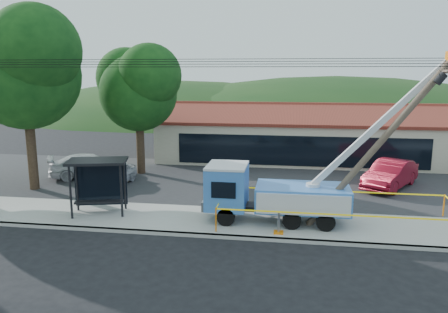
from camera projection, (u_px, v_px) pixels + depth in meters
name	position (u px, v px, depth m)	size (l,w,h in m)	color
ground	(201.00, 257.00, 16.98)	(120.00, 120.00, 0.00)	black
curb	(211.00, 236.00, 19.00)	(60.00, 0.25, 0.15)	#A5A49A
sidewalk	(218.00, 221.00, 20.84)	(60.00, 4.00, 0.15)	#A5A49A
parking_lot	(239.00, 181.00, 28.60)	(60.00, 12.00, 0.10)	#28282B
strip_mall	(300.00, 137.00, 35.39)	(22.50, 8.53, 4.67)	#BFB397
tree_west_near	(24.00, 64.00, 25.09)	(7.56, 6.72, 10.80)	#332316
tree_lot	(138.00, 85.00, 29.44)	(6.30, 5.60, 8.94)	#332316
hill_west	(180.00, 115.00, 72.57)	(78.40, 56.00, 28.00)	#143815
hill_center	(334.00, 117.00, 68.80)	(89.60, 64.00, 32.00)	#143815
utility_truck	(273.00, 192.00, 20.43)	(10.81, 3.59, 7.80)	black
leaning_pole	(384.00, 137.00, 18.91)	(5.89, 1.65, 7.73)	brown
bus_shelter	(98.00, 174.00, 21.55)	(3.16, 2.38, 2.72)	black
caution_tape	(336.00, 207.00, 20.14)	(10.67, 3.80, 1.10)	orange
car_silver	(114.00, 187.00, 27.38)	(1.58, 3.93, 1.34)	silver
car_red	(389.00, 189.00, 26.81)	(1.78, 5.11, 1.68)	maroon
car_white	(91.00, 178.00, 29.56)	(2.17, 5.33, 1.55)	silver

